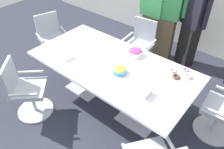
# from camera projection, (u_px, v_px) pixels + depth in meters

# --- Properties ---
(ground_plane) EXTENTS (10.00, 10.00, 0.01)m
(ground_plane) POSITION_uv_depth(u_px,v_px,m) (112.00, 101.00, 3.64)
(ground_plane) COLOR #2D303D
(conference_table) EXTENTS (2.40, 1.20, 0.75)m
(conference_table) POSITION_uv_depth(u_px,v_px,m) (112.00, 71.00, 3.24)
(conference_table) COLOR white
(conference_table) RESTS_ON ground
(office_chair_0) EXTENTS (0.76, 0.76, 0.91)m
(office_chair_0) POSITION_uv_depth(u_px,v_px,m) (26.00, 92.00, 3.21)
(office_chair_0) COLOR silver
(office_chair_0) RESTS_ON ground
(office_chair_3) EXTENTS (0.59, 0.59, 0.91)m
(office_chair_3) POSITION_uv_depth(u_px,v_px,m) (140.00, 47.00, 4.15)
(office_chair_3) COLOR silver
(office_chair_3) RESTS_ON ground
(office_chair_4) EXTENTS (0.68, 0.68, 0.91)m
(office_chair_4) POSITION_uv_depth(u_px,v_px,m) (53.00, 41.00, 4.33)
(office_chair_4) COLOR silver
(office_chair_4) RESTS_ON ground
(person_standing_0) EXTENTS (0.61, 0.23, 1.79)m
(person_standing_0) POSITION_uv_depth(u_px,v_px,m) (153.00, 11.00, 4.15)
(person_standing_0) COLOR brown
(person_standing_0) RESTS_ON ground
(person_standing_1) EXTENTS (0.61, 0.29, 1.81)m
(person_standing_1) POSITION_uv_depth(u_px,v_px,m) (169.00, 13.00, 4.02)
(person_standing_1) COLOR brown
(person_standing_1) RESTS_ON ground
(person_standing_2) EXTENTS (0.58, 0.40, 1.72)m
(person_standing_2) POSITION_uv_depth(u_px,v_px,m) (193.00, 21.00, 3.89)
(person_standing_2) COLOR black
(person_standing_2) RESTS_ON ground
(snack_bowl_candy_mix) EXTENTS (0.23, 0.23, 0.11)m
(snack_bowl_candy_mix) POSITION_uv_depth(u_px,v_px,m) (135.00, 52.00, 3.29)
(snack_bowl_candy_mix) COLOR white
(snack_bowl_candy_mix) RESTS_ON conference_table
(snack_bowl_chips_yellow) EXTENTS (0.20, 0.20, 0.09)m
(snack_bowl_chips_yellow) POSITION_uv_depth(u_px,v_px,m) (119.00, 70.00, 2.97)
(snack_bowl_chips_yellow) COLOR #4C9EC6
(snack_bowl_chips_yellow) RESTS_ON conference_table
(donut_platter) EXTENTS (0.33, 0.33, 0.04)m
(donut_platter) POSITION_uv_depth(u_px,v_px,m) (180.00, 73.00, 2.96)
(donut_platter) COLOR white
(donut_platter) RESTS_ON conference_table
(plate_stack) EXTENTS (0.18, 0.18, 0.04)m
(plate_stack) POSITION_uv_depth(u_px,v_px,m) (67.00, 57.00, 3.26)
(plate_stack) COLOR white
(plate_stack) RESTS_ON conference_table
(napkin_pile) EXTENTS (0.17, 0.17, 0.08)m
(napkin_pile) POSITION_uv_depth(u_px,v_px,m) (143.00, 91.00, 2.66)
(napkin_pile) COLOR white
(napkin_pile) RESTS_ON conference_table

